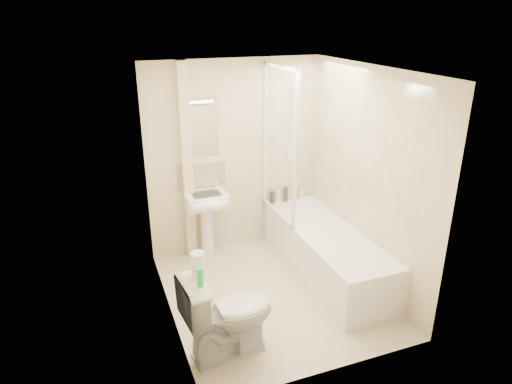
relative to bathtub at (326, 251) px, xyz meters
name	(u,v)px	position (x,y,z in m)	size (l,w,h in m)	color
floor	(272,293)	(-0.75, -0.18, -0.29)	(2.50, 2.50, 0.00)	beige
wall_back	(235,158)	(-0.75, 1.07, 0.91)	(2.20, 0.02, 2.40)	beige
wall_left	(164,208)	(-1.85, -0.18, 0.91)	(0.02, 2.50, 2.40)	beige
wall_right	(367,179)	(0.35, -0.18, 0.91)	(0.02, 2.50, 2.40)	beige
ceiling	(275,70)	(-0.75, -0.18, 2.11)	(2.20, 2.50, 0.02)	white
tile_back	(290,135)	(0.00, 1.06, 1.14)	(0.70, 0.01, 1.75)	beige
tile_right	(359,155)	(0.34, 0.00, 1.14)	(0.01, 2.10, 1.75)	beige
pipe_boxing	(187,164)	(-1.37, 1.01, 0.91)	(0.12, 0.12, 2.40)	beige
splashback	(201,175)	(-1.19, 1.06, 0.74)	(0.60, 0.01, 0.30)	beige
mirror	(199,131)	(-1.19, 1.06, 1.29)	(0.46, 0.01, 0.60)	white
strip_light	(198,100)	(-1.19, 1.04, 1.66)	(0.42, 0.07, 0.07)	silver
bathtub	(326,251)	(0.00, 0.00, 0.00)	(0.70, 2.10, 0.55)	white
shower_screen	(279,144)	(-0.35, 0.62, 1.16)	(0.04, 0.92, 1.80)	white
shower_fixture	(292,126)	(0.00, 1.01, 1.26)	(0.10, 0.16, 0.99)	white
pedestal_sink	(207,208)	(-1.19, 0.83, 0.39)	(0.50, 0.47, 0.97)	white
bottle_black_a	(272,197)	(-0.28, 0.98, 0.34)	(0.06, 0.06, 0.16)	black
bottle_white_a	(278,196)	(-0.19, 0.98, 0.34)	(0.05, 0.05, 0.16)	white
bottle_black_b	(286,194)	(-0.08, 0.98, 0.36)	(0.06, 0.06, 0.19)	black
bottle_cream	(295,195)	(0.05, 0.98, 0.33)	(0.06, 0.06, 0.15)	beige
bottle_white_b	(302,194)	(0.15, 0.98, 0.32)	(0.06, 0.06, 0.12)	white
toilet	(228,314)	(-1.47, -0.90, 0.13)	(0.86, 0.55, 0.83)	white
toilet_roll_lower	(197,269)	(-1.71, -0.84, 0.59)	(0.10, 0.10, 0.11)	white
toilet_roll_upper	(198,258)	(-1.70, -0.84, 0.70)	(0.12, 0.12, 0.10)	white
green_bottle	(200,277)	(-1.73, -1.00, 0.62)	(0.05, 0.05, 0.16)	green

